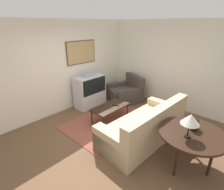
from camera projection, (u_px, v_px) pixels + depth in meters
name	position (u px, v px, depth m)	size (l,w,h in m)	color
ground_plane	(112.00, 137.00, 4.26)	(12.00, 12.00, 0.00)	brown
wall_back	(59.00, 68.00, 5.09)	(12.00, 0.10, 2.70)	silver
wall_right	(169.00, 65.00, 5.51)	(0.06, 12.00, 2.70)	silver
area_rug	(108.00, 122.00, 4.92)	(2.32, 1.62, 0.01)	brown
tv	(90.00, 91.00, 5.71)	(1.01, 0.51, 1.12)	silver
couch	(145.00, 128.00, 4.08)	(2.27, 1.07, 0.94)	#CCB289
armchair	(126.00, 93.00, 6.19)	(1.26, 1.25, 0.88)	#473D38
coffee_table	(110.00, 108.00, 4.87)	(1.09, 0.55, 0.43)	black
console_table	(192.00, 136.00, 3.20)	(1.20, 1.20, 0.74)	black
table_lamp	(190.00, 120.00, 2.92)	(0.31, 0.31, 0.45)	black
mantel_clock	(195.00, 125.00, 3.25)	(0.17, 0.10, 0.18)	black
remote	(116.00, 105.00, 4.91)	(0.11, 0.16, 0.02)	black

